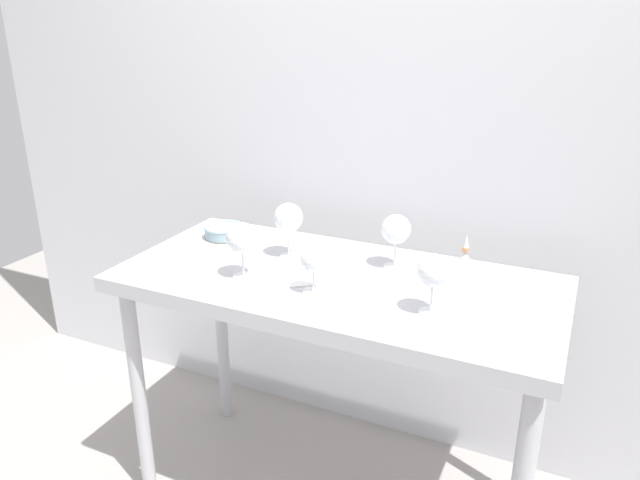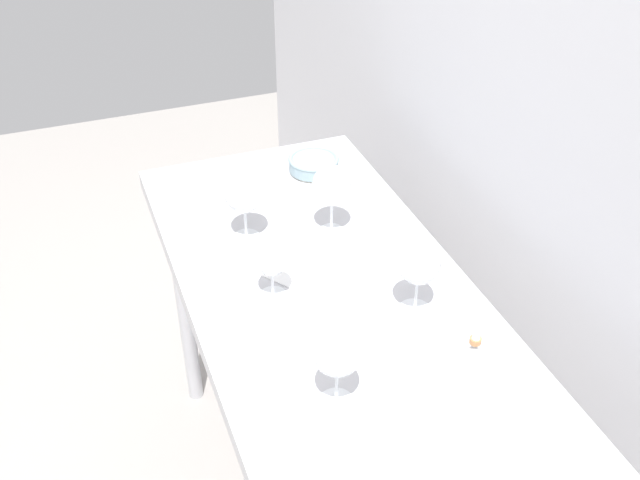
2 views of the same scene
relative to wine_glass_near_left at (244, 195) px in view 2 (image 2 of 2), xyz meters
name	(u,v)px [view 2 (image 2 of 2)]	position (x,y,z in m)	size (l,w,h in m)	color
back_wall	(537,99)	(0.27, 0.62, 0.27)	(3.80, 0.04, 2.60)	silver
steel_counter	(328,322)	(0.27, 0.12, -0.23)	(1.40, 0.65, 0.90)	#B7B7BC
wine_glass_near_left	(244,195)	(0.00, 0.00, 0.00)	(0.10, 0.10, 0.18)	white
wine_glass_far_right	(419,265)	(0.41, 0.28, 0.00)	(0.10, 0.10, 0.18)	white
wine_glass_near_right	(337,355)	(0.60, 0.01, 0.00)	(0.09, 0.09, 0.18)	white
wine_glass_near_center	(271,260)	(0.25, -0.01, -0.02)	(0.08, 0.08, 0.15)	white
wine_glass_far_left	(332,186)	(0.05, 0.21, 0.01)	(0.10, 0.10, 0.19)	white
tasting_sheet_upper	(317,267)	(0.18, 0.13, -0.13)	(0.19, 0.22, 0.00)	white
tasting_bowl	(314,164)	(-0.25, 0.28, -0.10)	(0.15, 0.15, 0.05)	beige
decanter_funnel	(472,359)	(0.63, 0.29, -0.08)	(0.11, 0.11, 0.15)	silver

